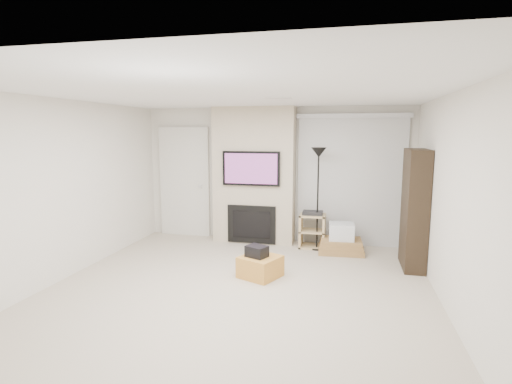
% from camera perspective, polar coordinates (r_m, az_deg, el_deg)
% --- Properties ---
extents(floor, '(5.00, 5.50, 0.00)m').
position_cam_1_polar(floor, '(5.22, -3.08, -14.56)').
color(floor, '#C1B39E').
rests_on(floor, ground).
extents(ceiling, '(5.00, 5.50, 0.00)m').
position_cam_1_polar(ceiling, '(4.82, -3.33, 13.93)').
color(ceiling, white).
rests_on(ceiling, wall_back).
extents(wall_back, '(5.00, 0.00, 2.50)m').
position_cam_1_polar(wall_back, '(7.52, 2.68, 2.47)').
color(wall_back, silver).
rests_on(wall_back, ground).
extents(wall_front, '(5.00, 0.00, 2.50)m').
position_cam_1_polar(wall_front, '(2.43, -22.04, -11.28)').
color(wall_front, silver).
rests_on(wall_front, ground).
extents(wall_left, '(0.00, 5.50, 2.50)m').
position_cam_1_polar(wall_left, '(6.05, -26.55, 0.08)').
color(wall_left, silver).
rests_on(wall_left, ground).
extents(wall_right, '(0.00, 5.50, 2.50)m').
position_cam_1_polar(wall_right, '(4.81, 26.72, -1.90)').
color(wall_right, silver).
rests_on(wall_right, ground).
extents(hvac_vent, '(0.35, 0.18, 0.01)m').
position_cam_1_polar(hvac_vent, '(5.51, 3.20, 13.23)').
color(hvac_vent, silver).
rests_on(hvac_vent, ceiling).
extents(ottoman, '(0.66, 0.66, 0.30)m').
position_cam_1_polar(ottoman, '(5.78, 0.61, -10.61)').
color(ottoman, gold).
rests_on(ottoman, floor).
extents(black_bag, '(0.35, 0.32, 0.16)m').
position_cam_1_polar(black_bag, '(5.69, 0.12, -8.47)').
color(black_bag, black).
rests_on(black_bag, ottoman).
extents(fireplace_wall, '(1.50, 0.47, 2.50)m').
position_cam_1_polar(fireplace_wall, '(7.39, -0.29, 2.26)').
color(fireplace_wall, '#C4B399').
rests_on(fireplace_wall, floor).
extents(entry_door, '(1.02, 0.11, 2.14)m').
position_cam_1_polar(entry_door, '(8.03, -10.12, 1.33)').
color(entry_door, silver).
rests_on(entry_door, floor).
extents(vertical_blinds, '(1.98, 0.10, 2.37)m').
position_cam_1_polar(vertical_blinds, '(7.35, 13.41, 2.28)').
color(vertical_blinds, silver).
rests_on(vertical_blinds, floor).
extents(floor_lamp, '(0.26, 0.26, 1.79)m').
position_cam_1_polar(floor_lamp, '(6.95, 8.90, 3.18)').
color(floor_lamp, black).
rests_on(floor_lamp, floor).
extents(av_stand, '(0.45, 0.38, 0.66)m').
position_cam_1_polar(av_stand, '(7.21, 8.06, -5.18)').
color(av_stand, '#D2B47C').
rests_on(av_stand, floor).
extents(box_stack, '(0.79, 0.61, 0.51)m').
position_cam_1_polar(box_stack, '(7.04, 12.06, -6.91)').
color(box_stack, '#9E7542').
rests_on(box_stack, floor).
extents(bookshelf, '(0.30, 0.80, 1.80)m').
position_cam_1_polar(bookshelf, '(6.45, 21.71, -2.30)').
color(bookshelf, black).
rests_on(bookshelf, floor).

